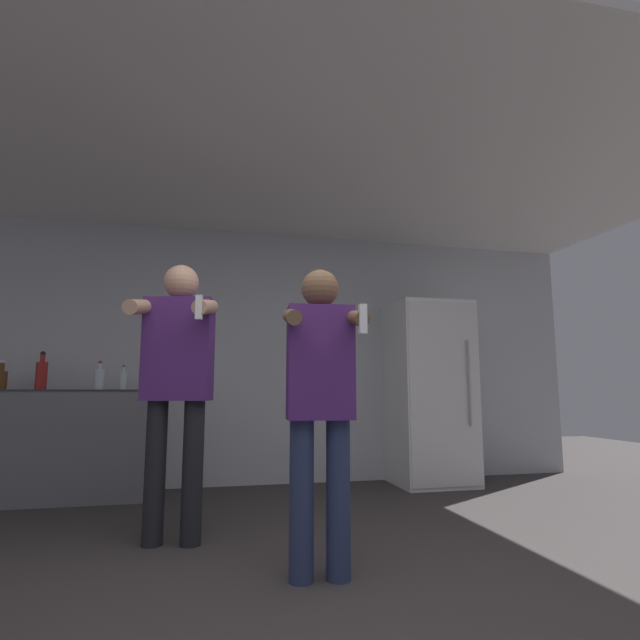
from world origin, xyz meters
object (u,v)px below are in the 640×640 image
(bottle_brown_liquor, at_px, (41,374))
(bottle_tall_gin, at_px, (1,378))
(bottle_amber_bourbon, at_px, (99,378))
(person_woman_foreground, at_px, (320,394))
(person_man_side, at_px, (177,373))
(refrigerator, at_px, (429,392))
(bottle_dark_rum, at_px, (123,380))

(bottle_brown_liquor, bearing_deg, bottle_tall_gin, 180.00)
(bottle_brown_liquor, bearing_deg, bottle_amber_bourbon, -0.00)
(bottle_brown_liquor, bearing_deg, person_woman_foreground, -48.43)
(bottle_brown_liquor, height_order, person_man_side, person_man_side)
(person_man_side, bearing_deg, person_woman_foreground, -44.83)
(person_woman_foreground, bearing_deg, bottle_amber_bourbon, 124.04)
(refrigerator, xyz_separation_m, person_man_side, (-2.39, -1.46, 0.13))
(bottle_amber_bourbon, distance_m, person_man_side, 1.63)
(bottle_dark_rum, relative_size, person_man_side, 0.13)
(bottle_amber_bourbon, distance_m, bottle_brown_liquor, 0.47)
(bottle_tall_gin, relative_size, person_woman_foreground, 0.16)
(bottle_brown_liquor, bearing_deg, bottle_dark_rum, 0.00)
(refrigerator, distance_m, person_man_side, 2.80)
(person_man_side, bearing_deg, refrigerator, 31.39)
(bottle_tall_gin, xyz_separation_m, bottle_brown_liquor, (0.31, 0.00, 0.04))
(person_woman_foreground, distance_m, person_man_side, 1.07)
(person_woman_foreground, bearing_deg, person_man_side, 135.17)
(bottle_dark_rum, height_order, person_man_side, person_man_side)
(bottle_amber_bourbon, distance_m, bottle_dark_rum, 0.20)
(bottle_tall_gin, bearing_deg, bottle_dark_rum, 0.00)
(bottle_amber_bourbon, relative_size, bottle_brown_liquor, 0.77)
(bottle_amber_bourbon, xyz_separation_m, bottle_brown_liquor, (-0.47, 0.00, 0.04))
(refrigerator, height_order, bottle_tall_gin, refrigerator)
(bottle_dark_rum, xyz_separation_m, person_man_side, (0.54, -1.45, 0.02))
(refrigerator, bearing_deg, bottle_dark_rum, -179.94)
(bottle_tall_gin, height_order, person_woman_foreground, person_woman_foreground)
(refrigerator, xyz_separation_m, bottle_brown_liquor, (-3.59, -0.00, 0.16))
(bottle_brown_liquor, bearing_deg, refrigerator, 0.05)
(refrigerator, relative_size, bottle_tall_gin, 7.22)
(bottle_tall_gin, height_order, bottle_amber_bourbon, same)
(bottle_amber_bourbon, distance_m, person_woman_foreground, 2.66)
(bottle_tall_gin, bearing_deg, bottle_brown_liquor, 0.00)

